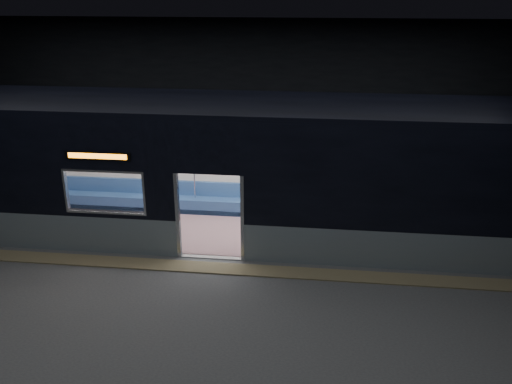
# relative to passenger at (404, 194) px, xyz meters

# --- Properties ---
(station_floor) EXTENTS (24.00, 14.00, 0.01)m
(station_floor) POSITION_rel_passenger_xyz_m (-4.60, -3.55, -0.85)
(station_floor) COLOR #47494C
(station_floor) RESTS_ON ground
(station_envelope) EXTENTS (24.00, 14.00, 5.00)m
(station_envelope) POSITION_rel_passenger_xyz_m (-4.60, -3.55, 2.81)
(station_envelope) COLOR black
(station_envelope) RESTS_ON station_floor
(tactile_strip) EXTENTS (22.80, 0.50, 0.03)m
(tactile_strip) POSITION_rel_passenger_xyz_m (-4.60, -3.00, -0.83)
(tactile_strip) COLOR #8C7F59
(tactile_strip) RESTS_ON station_floor
(metro_car) EXTENTS (18.00, 3.04, 3.35)m
(metro_car) POSITION_rel_passenger_xyz_m (-4.60, -1.00, 1.00)
(metro_car) COLOR gray
(metro_car) RESTS_ON station_floor
(passenger) EXTENTS (0.49, 0.80, 1.49)m
(passenger) POSITION_rel_passenger_xyz_m (0.00, 0.00, 0.00)
(passenger) COLOR black
(passenger) RESTS_ON metro_car
(handbag) EXTENTS (0.31, 0.27, 0.15)m
(handbag) POSITION_rel_passenger_xyz_m (-0.02, -0.26, -0.15)
(handbag) COLOR black
(handbag) RESTS_ON passenger
(transit_map) EXTENTS (0.90, 0.03, 0.58)m
(transit_map) POSITION_rel_passenger_xyz_m (0.09, 0.31, 0.59)
(transit_map) COLOR white
(transit_map) RESTS_ON metro_car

